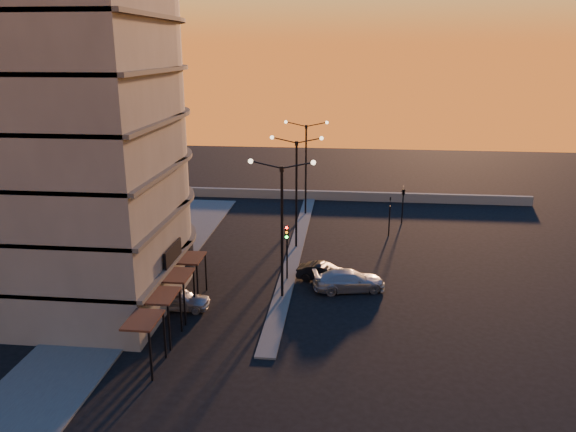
% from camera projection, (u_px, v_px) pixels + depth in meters
% --- Properties ---
extents(ground, '(120.00, 120.00, 0.00)m').
position_uv_depth(ground, '(282.00, 297.00, 38.12)').
color(ground, black).
rests_on(ground, ground).
extents(sidewalk_west, '(5.00, 40.00, 0.12)m').
position_uv_depth(sidewalk_west, '(153.00, 268.00, 43.00)').
color(sidewalk_west, '#4D4D4B').
rests_on(sidewalk_west, ground).
extents(median, '(1.20, 36.00, 0.12)m').
position_uv_depth(median, '(296.00, 247.00, 47.62)').
color(median, '#4D4D4B').
rests_on(median, ground).
extents(parapet, '(44.00, 0.50, 1.00)m').
position_uv_depth(parapet, '(328.00, 195.00, 62.53)').
color(parapet, slate).
rests_on(parapet, ground).
extents(building, '(14.35, 17.08, 25.00)m').
position_uv_depth(building, '(67.00, 118.00, 36.19)').
color(building, '#67625B').
rests_on(building, ground).
extents(streetlamp_near, '(4.32, 0.32, 9.51)m').
position_uv_depth(streetlamp_near, '(282.00, 219.00, 36.51)').
color(streetlamp_near, black).
rests_on(streetlamp_near, ground).
extents(streetlamp_mid, '(4.32, 0.32, 9.51)m').
position_uv_depth(streetlamp_mid, '(296.00, 183.00, 46.04)').
color(streetlamp_mid, black).
rests_on(streetlamp_mid, ground).
extents(streetlamp_far, '(4.32, 0.32, 9.51)m').
position_uv_depth(streetlamp_far, '(306.00, 160.00, 55.56)').
color(streetlamp_far, black).
rests_on(streetlamp_far, ground).
extents(traffic_light_main, '(0.28, 0.44, 4.25)m').
position_uv_depth(traffic_light_main, '(287.00, 243.00, 40.02)').
color(traffic_light_main, black).
rests_on(traffic_light_main, ground).
extents(signal_east_a, '(0.13, 0.16, 3.60)m').
position_uv_depth(signal_east_a, '(390.00, 215.00, 50.06)').
color(signal_east_a, black).
rests_on(signal_east_a, ground).
extents(signal_east_b, '(0.42, 1.99, 3.60)m').
position_uv_depth(signal_east_b, '(403.00, 192.00, 53.38)').
color(signal_east_b, black).
rests_on(signal_east_b, ground).
extents(car_hatchback, '(4.16, 1.74, 1.41)m').
position_uv_depth(car_hatchback, '(178.00, 299.00, 36.23)').
color(car_hatchback, '#A1A2A8').
rests_on(car_hatchback, ground).
extents(car_sedan, '(4.06, 2.04, 1.28)m').
position_uv_depth(car_sedan, '(324.00, 272.00, 40.68)').
color(car_sedan, black).
rests_on(car_sedan, ground).
extents(car_wagon, '(5.36, 3.11, 1.46)m').
position_uv_depth(car_wagon, '(349.00, 280.00, 39.05)').
color(car_wagon, '#989BA0').
rests_on(car_wagon, ground).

